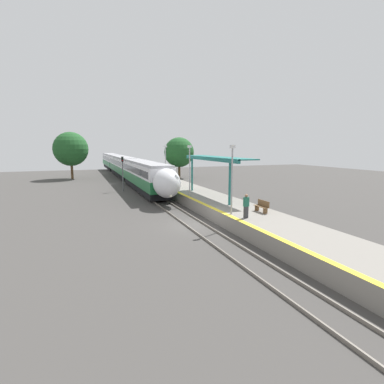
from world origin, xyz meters
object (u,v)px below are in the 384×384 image
railway_signal (123,170)px  lamppost_far (166,162)px  train (123,165)px  lamppost_mid (190,167)px  platform_bench (262,206)px  person_waiting (246,206)px  lamppost_near (232,175)px

railway_signal → lamppost_far: (4.81, -3.89, 1.14)m
train → lamppost_mid: size_ratio=12.82×
train → platform_bench: bearing=-83.3°
platform_bench → railway_signal: bearing=108.7°
lamppost_mid → lamppost_far: same height
person_waiting → lamppost_mid: 10.36m
train → lamppost_near: bearing=-86.8°
railway_signal → lamppost_mid: lamppost_mid is taller
train → lamppost_near: lamppost_near is taller
lamppost_mid → lamppost_near: bearing=-90.0°
train → lamppost_mid: bearing=-85.9°
train → platform_bench: 40.06m
train → lamppost_far: size_ratio=12.82×
train → railway_signal: railway_signal is taller
lamppost_near → person_waiting: bearing=-74.7°
platform_bench → lamppost_near: size_ratio=0.29×
train → platform_bench: (4.70, -39.78, -0.77)m
railway_signal → platform_bench: bearing=-71.3°
platform_bench → lamppost_mid: 9.60m
person_waiting → lamppost_far: size_ratio=0.33×
lamppost_mid → railway_signal: bearing=110.8°
platform_bench → lamppost_near: (-2.50, 0.20, 2.42)m
lamppost_mid → lamppost_far: 8.75m
person_waiting → railway_signal: railway_signal is taller
lamppost_near → railway_signal: bearing=102.7°
person_waiting → lamppost_mid: size_ratio=0.33×
platform_bench → lamppost_far: lamppost_far is taller
platform_bench → lamppost_near: bearing=175.4°
railway_signal → lamppost_near: lamppost_near is taller
platform_bench → railway_signal: railway_signal is taller
lamppost_far → lamppost_near: bearing=-90.0°
lamppost_mid → platform_bench: bearing=-74.4°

